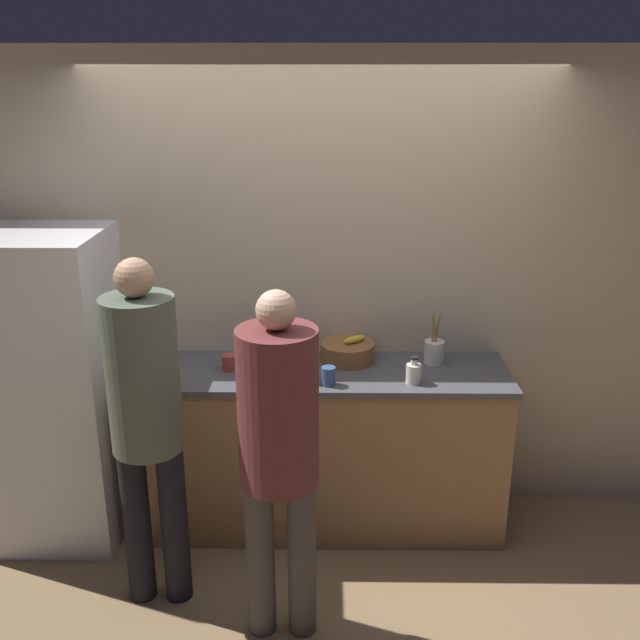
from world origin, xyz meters
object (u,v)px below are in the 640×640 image
object	(u,v)px
person_left	(146,411)
bottle_red	(308,371)
person_center	(279,442)
bottle_amber	(262,353)
utensil_crock	(434,351)
bottle_clear	(414,373)
fruit_bowl	(348,351)
refrigerator	(51,388)
cup_red	(229,362)
cup_blue	(328,376)

from	to	relation	value
person_left	bottle_red	xyz separation A→B (m)	(0.72, 0.49, -0.01)
person_center	bottle_amber	xyz separation A→B (m)	(-0.16, 0.93, 0.04)
utensil_crock	bottle_clear	world-z (taller)	utensil_crock
person_center	utensil_crock	xyz separation A→B (m)	(0.79, 0.97, 0.04)
fruit_bowl	person_left	bearing A→B (deg)	-140.17
person_left	bottle_clear	bearing A→B (deg)	20.80
refrigerator	utensil_crock	xyz separation A→B (m)	(2.07, 0.16, 0.16)
utensil_crock	cup_red	bearing A→B (deg)	-174.16
person_left	bottle_clear	xyz separation A→B (m)	(1.26, 0.48, -0.01)
cup_blue	cup_red	distance (m)	0.57
bottle_red	bottle_amber	bearing A→B (deg)	138.97
refrigerator	cup_red	distance (m)	0.97
person_center	cup_blue	size ratio (longest dim) A/B	16.93
bottle_red	cup_red	bearing A→B (deg)	160.53
person_center	bottle_red	world-z (taller)	person_center
cup_red	bottle_red	bearing A→B (deg)	-19.47
bottle_amber	utensil_crock	bearing A→B (deg)	2.41
utensil_crock	refrigerator	bearing A→B (deg)	-175.49
cup_blue	person_left	bearing A→B (deg)	-151.52
bottle_amber	refrigerator	bearing A→B (deg)	-173.74
cup_red	person_left	bearing A→B (deg)	-114.61
bottle_clear	cup_red	size ratio (longest dim) A/B	1.66
bottle_amber	cup_red	world-z (taller)	bottle_amber
bottle_clear	fruit_bowl	bearing A→B (deg)	138.11
refrigerator	cup_blue	distance (m)	1.51
utensil_crock	bottle_clear	bearing A→B (deg)	-117.65
refrigerator	bottle_clear	distance (m)	1.94
person_center	cup_red	distance (m)	0.91
cup_red	utensil_crock	bearing A→B (deg)	5.84
refrigerator	fruit_bowl	bearing A→B (deg)	6.75
refrigerator	bottle_red	bearing A→B (deg)	-4.15
refrigerator	utensil_crock	size ratio (longest dim) A/B	5.90
utensil_crock	fruit_bowl	bearing A→B (deg)	176.89
person_left	bottle_amber	distance (m)	0.85
refrigerator	bottle_amber	size ratio (longest dim) A/B	9.81
cup_red	bottle_clear	bearing A→B (deg)	-9.23
person_left	person_center	bearing A→B (deg)	-19.47
person_left	bottle_amber	world-z (taller)	person_left
bottle_clear	cup_blue	bearing A→B (deg)	-175.80
person_center	cup_blue	bearing A→B (deg)	72.55
fruit_bowl	bottle_red	distance (m)	0.36
bottle_red	cup_blue	bearing A→B (deg)	-20.20
bottle_clear	cup_blue	xyz separation A→B (m)	(-0.44, -0.03, -0.01)
person_left	fruit_bowl	world-z (taller)	person_left
bottle_amber	bottle_clear	bearing A→B (deg)	-16.09
person_left	fruit_bowl	bearing A→B (deg)	39.83
bottle_clear	cup_red	distance (m)	0.98
fruit_bowl	utensil_crock	bearing A→B (deg)	-3.11
bottle_clear	cup_red	bearing A→B (deg)	170.77
refrigerator	bottle_amber	world-z (taller)	refrigerator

